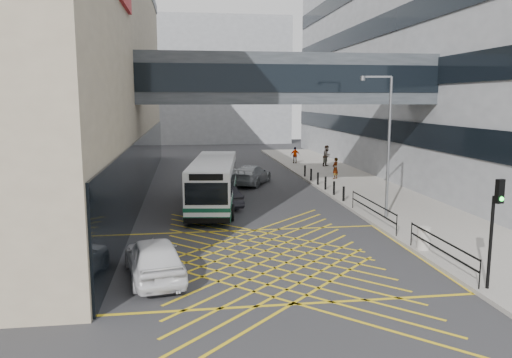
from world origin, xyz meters
name	(u,v)px	position (x,y,z in m)	size (l,w,h in m)	color
ground	(270,259)	(0.00, 0.00, 0.00)	(120.00, 120.00, 0.00)	#333335
building_right	(487,58)	(23.98, 24.00, 10.00)	(24.09, 44.00, 20.00)	gray
building_far	(192,82)	(-2.00, 60.00, 9.00)	(28.00, 16.00, 18.00)	gray
skybridge	(286,80)	(3.00, 12.00, 7.50)	(20.00, 4.10, 3.00)	#373C41
pavement	(359,187)	(9.00, 15.00, 0.08)	(6.00, 54.00, 0.16)	gray
box_junction	(270,259)	(0.00, 0.00, 0.00)	(12.00, 9.00, 0.01)	gold
bus	(214,182)	(-1.64, 10.00, 1.52)	(3.60, 10.31, 2.83)	silver
car_white	(154,258)	(-4.42, -1.59, 0.77)	(1.98, 4.85, 1.54)	white
car_dark	(217,196)	(-1.49, 10.03, 0.69)	(1.72, 4.40, 1.38)	black
car_silver	(251,174)	(1.56, 17.74, 0.77)	(2.09, 4.95, 1.54)	#919599
traffic_light	(495,218)	(6.49, -4.57, 2.53)	(0.29, 0.44, 3.65)	black
street_lamp	(386,138)	(6.98, 5.63, 4.32)	(1.66, 0.45, 7.31)	slate
litter_bin	(424,238)	(6.41, -0.08, 0.63)	(0.54, 0.54, 0.93)	#ADA89E
kerb_railings	(399,222)	(6.15, 1.78, 0.88)	(0.05, 12.54, 1.00)	black
bollards	(322,181)	(6.25, 15.00, 0.61)	(0.14, 10.14, 0.90)	black
pedestrian_a	(335,168)	(8.31, 18.50, 0.99)	(0.66, 0.47, 1.65)	gray
pedestrian_b	(327,156)	(9.76, 25.87, 1.13)	(0.94, 0.55, 1.93)	gray
pedestrian_c	(295,155)	(7.30, 28.39, 0.95)	(0.93, 0.45, 1.58)	gray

